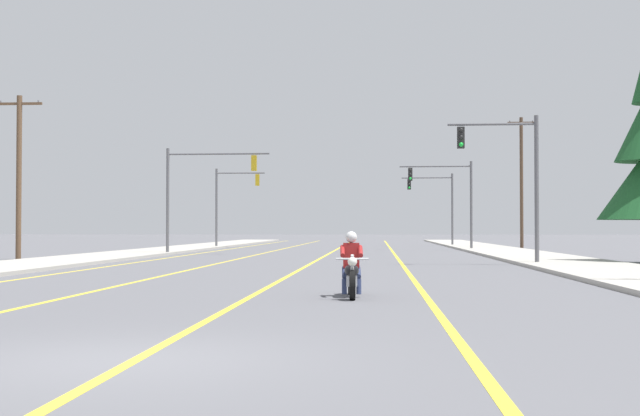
{
  "coord_description": "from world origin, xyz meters",
  "views": [
    {
      "loc": [
        2.93,
        -9.88,
        1.53
      ],
      "look_at": [
        0.96,
        20.8,
        2.25
      ],
      "focal_mm": 48.52,
      "sensor_mm": 36.0,
      "label": 1
    }
  ],
  "objects_px": {
    "traffic_signal_far_right": "(438,199)",
    "utility_pole_right_far": "(521,180)",
    "traffic_signal_mid_left": "(230,196)",
    "utility_pole_left_near": "(19,173)",
    "traffic_signal_near_right": "(511,168)",
    "traffic_signal_near_left": "(198,183)",
    "motorcycle_with_rider": "(351,271)",
    "traffic_signal_mid_right": "(450,191)"
  },
  "relations": [
    {
      "from": "traffic_signal_mid_right",
      "to": "utility_pole_right_far",
      "type": "bearing_deg",
      "value": 45.95
    },
    {
      "from": "utility_pole_left_near",
      "to": "utility_pole_right_far",
      "type": "distance_m",
      "value": 38.3
    },
    {
      "from": "traffic_signal_mid_right",
      "to": "traffic_signal_far_right",
      "type": "relative_size",
      "value": 1.0
    },
    {
      "from": "motorcycle_with_rider",
      "to": "utility_pole_right_far",
      "type": "height_order",
      "value": "utility_pole_right_far"
    },
    {
      "from": "traffic_signal_mid_left",
      "to": "traffic_signal_far_right",
      "type": "xyz_separation_m",
      "value": [
        16.68,
        7.32,
        0.03
      ]
    },
    {
      "from": "traffic_signal_far_right",
      "to": "utility_pole_right_far",
      "type": "bearing_deg",
      "value": -52.17
    },
    {
      "from": "traffic_signal_mid_right",
      "to": "utility_pole_left_near",
      "type": "relative_size",
      "value": 0.77
    },
    {
      "from": "utility_pole_left_near",
      "to": "utility_pole_right_far",
      "type": "bearing_deg",
      "value": 41.62
    },
    {
      "from": "traffic_signal_near_right",
      "to": "traffic_signal_mid_left",
      "type": "bearing_deg",
      "value": 118.87
    },
    {
      "from": "traffic_signal_mid_left",
      "to": "traffic_signal_near_left",
      "type": "bearing_deg",
      "value": -86.57
    },
    {
      "from": "traffic_signal_far_right",
      "to": "utility_pole_right_far",
      "type": "height_order",
      "value": "utility_pole_right_far"
    },
    {
      "from": "traffic_signal_far_right",
      "to": "traffic_signal_near_right",
      "type": "bearing_deg",
      "value": -89.54
    },
    {
      "from": "traffic_signal_near_right",
      "to": "traffic_signal_far_right",
      "type": "relative_size",
      "value": 1.0
    },
    {
      "from": "traffic_signal_mid_left",
      "to": "traffic_signal_far_right",
      "type": "distance_m",
      "value": 18.21
    },
    {
      "from": "traffic_signal_far_right",
      "to": "utility_pole_left_near",
      "type": "height_order",
      "value": "utility_pole_left_near"
    },
    {
      "from": "traffic_signal_mid_left",
      "to": "motorcycle_with_rider",
      "type": "bearing_deg",
      "value": -77.23
    },
    {
      "from": "traffic_signal_mid_left",
      "to": "utility_pole_left_near",
      "type": "bearing_deg",
      "value": -103.45
    },
    {
      "from": "traffic_signal_near_right",
      "to": "traffic_signal_near_left",
      "type": "relative_size",
      "value": 1.0
    },
    {
      "from": "traffic_signal_near_right",
      "to": "traffic_signal_mid_right",
      "type": "xyz_separation_m",
      "value": [
        -0.41,
        24.47,
        0.09
      ]
    },
    {
      "from": "motorcycle_with_rider",
      "to": "traffic_signal_far_right",
      "type": "distance_m",
      "value": 55.44
    },
    {
      "from": "motorcycle_with_rider",
      "to": "traffic_signal_near_right",
      "type": "xyz_separation_m",
      "value": [
        6.16,
        16.91,
        3.44
      ]
    },
    {
      "from": "traffic_signal_near_right",
      "to": "utility_pole_right_far",
      "type": "xyz_separation_m",
      "value": [
        5.52,
        30.61,
        1.19
      ]
    },
    {
      "from": "traffic_signal_mid_right",
      "to": "traffic_signal_mid_left",
      "type": "height_order",
      "value": "same"
    },
    {
      "from": "motorcycle_with_rider",
      "to": "traffic_signal_near_left",
      "type": "bearing_deg",
      "value": 107.82
    },
    {
      "from": "traffic_signal_near_right",
      "to": "utility_pole_right_far",
      "type": "bearing_deg",
      "value": 79.77
    },
    {
      "from": "traffic_signal_near_right",
      "to": "traffic_signal_mid_left",
      "type": "height_order",
      "value": "same"
    },
    {
      "from": "traffic_signal_mid_left",
      "to": "traffic_signal_far_right",
      "type": "bearing_deg",
      "value": 23.69
    },
    {
      "from": "traffic_signal_near_left",
      "to": "traffic_signal_far_right",
      "type": "xyz_separation_m",
      "value": [
        15.64,
        24.6,
        -0.1
      ]
    },
    {
      "from": "traffic_signal_mid_right",
      "to": "utility_pole_right_far",
      "type": "relative_size",
      "value": 0.62
    },
    {
      "from": "traffic_signal_far_right",
      "to": "utility_pole_left_near",
      "type": "distance_m",
      "value": 40.06
    },
    {
      "from": "motorcycle_with_rider",
      "to": "traffic_signal_far_right",
      "type": "relative_size",
      "value": 0.35
    },
    {
      "from": "motorcycle_with_rider",
      "to": "traffic_signal_mid_left",
      "type": "distance_m",
      "value": 49.04
    },
    {
      "from": "traffic_signal_far_right",
      "to": "utility_pole_right_far",
      "type": "xyz_separation_m",
      "value": [
        5.83,
        -7.5,
        1.14
      ]
    },
    {
      "from": "utility_pole_left_near",
      "to": "traffic_signal_near_left",
      "type": "bearing_deg",
      "value": 49.34
    },
    {
      "from": "motorcycle_with_rider",
      "to": "utility_pole_left_near",
      "type": "height_order",
      "value": "utility_pole_left_near"
    },
    {
      "from": "motorcycle_with_rider",
      "to": "utility_pole_right_far",
      "type": "distance_m",
      "value": 49.15
    },
    {
      "from": "traffic_signal_near_right",
      "to": "utility_pole_left_near",
      "type": "bearing_deg",
      "value": 167.38
    },
    {
      "from": "traffic_signal_near_left",
      "to": "utility_pole_right_far",
      "type": "xyz_separation_m",
      "value": [
        21.46,
        17.09,
        1.04
      ]
    },
    {
      "from": "traffic_signal_far_right",
      "to": "traffic_signal_mid_left",
      "type": "bearing_deg",
      "value": -156.31
    },
    {
      "from": "traffic_signal_far_right",
      "to": "utility_pole_right_far",
      "type": "distance_m",
      "value": 9.57
    },
    {
      "from": "motorcycle_with_rider",
      "to": "traffic_signal_far_right",
      "type": "bearing_deg",
      "value": 83.92
    },
    {
      "from": "utility_pole_right_far",
      "to": "traffic_signal_mid_left",
      "type": "bearing_deg",
      "value": 179.53
    }
  ]
}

